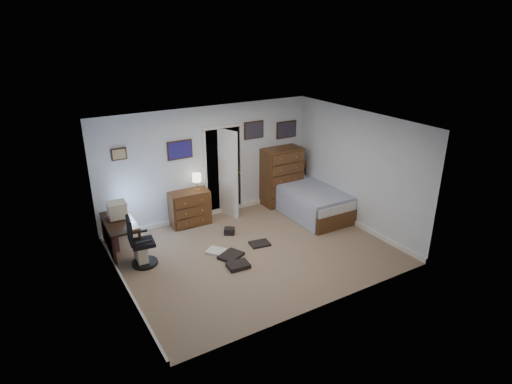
% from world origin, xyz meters
% --- Properties ---
extents(floor, '(5.00, 4.00, 0.02)m').
position_xyz_m(floor, '(0.00, 0.00, -0.01)').
color(floor, gray).
rests_on(floor, ground).
extents(computer_desk, '(0.58, 1.18, 0.67)m').
position_xyz_m(computer_desk, '(-2.28, 1.29, 0.51)').
color(computer_desk, '#321D10').
rests_on(computer_desk, floor).
extents(crt_monitor, '(0.36, 0.33, 0.32)m').
position_xyz_m(crt_monitor, '(-2.18, 1.43, 0.83)').
color(crt_monitor, beige).
rests_on(crt_monitor, computer_desk).
extents(keyboard, '(0.15, 0.36, 0.02)m').
position_xyz_m(keyboard, '(-2.02, 0.93, 0.68)').
color(keyboard, beige).
rests_on(keyboard, computer_desk).
extents(pc_tower, '(0.20, 0.38, 0.40)m').
position_xyz_m(pc_tower, '(-2.00, 0.73, 0.20)').
color(pc_tower, beige).
rests_on(pc_tower, floor).
extents(office_chair, '(0.52, 0.52, 0.97)m').
position_xyz_m(office_chair, '(-2.02, 0.64, 0.37)').
color(office_chair, black).
rests_on(office_chair, floor).
extents(media_stack, '(0.15, 0.15, 0.73)m').
position_xyz_m(media_stack, '(-2.32, 1.40, 0.37)').
color(media_stack, maroon).
rests_on(media_stack, floor).
extents(low_dresser, '(0.88, 0.48, 0.76)m').
position_xyz_m(low_dresser, '(-0.59, 1.77, 0.38)').
color(low_dresser, brown).
rests_on(low_dresser, floor).
extents(table_lamp, '(0.20, 0.20, 0.37)m').
position_xyz_m(table_lamp, '(-0.39, 1.77, 1.03)').
color(table_lamp, gold).
rests_on(table_lamp, low_dresser).
extents(doorway, '(0.96, 1.12, 2.05)m').
position_xyz_m(doorway, '(0.35, 2.27, 1.00)').
color(doorway, black).
rests_on(doorway, floor).
extents(tall_dresser, '(0.95, 0.56, 1.38)m').
position_xyz_m(tall_dresser, '(1.78, 1.75, 0.69)').
color(tall_dresser, brown).
rests_on(tall_dresser, floor).
extents(headboard_bookcase, '(1.04, 0.30, 0.93)m').
position_xyz_m(headboard_bookcase, '(2.09, 1.86, 0.49)').
color(headboard_bookcase, brown).
rests_on(headboard_bookcase, floor).
extents(bed, '(1.16, 2.10, 0.68)m').
position_xyz_m(bed, '(1.98, 0.92, 0.32)').
color(bed, brown).
rests_on(bed, floor).
extents(wall_posters, '(4.38, 0.04, 0.60)m').
position_xyz_m(wall_posters, '(0.57, 1.98, 1.75)').
color(wall_posters, '#331E11').
rests_on(wall_posters, floor).
extents(floor_clutter, '(1.32, 1.53, 0.14)m').
position_xyz_m(floor_clutter, '(-0.37, 0.15, 0.04)').
color(floor_clutter, silver).
rests_on(floor_clutter, floor).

